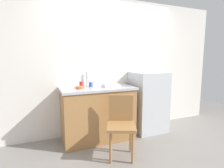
{
  "coord_description": "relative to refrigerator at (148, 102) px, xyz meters",
  "views": [
    {
      "loc": [
        -1.31,
        -2.23,
        1.42
      ],
      "look_at": [
        -0.15,
        0.6,
        0.99
      ],
      "focal_mm": 28.31,
      "sensor_mm": 36.0,
      "label": 1
    }
  ],
  "objects": [
    {
      "name": "ground_plane",
      "position": [
        -0.64,
        -0.66,
        -0.58
      ],
      "size": [
        8.0,
        8.0,
        0.0
      ],
      "primitive_type": "plane",
      "color": "gray"
    },
    {
      "name": "back_wall",
      "position": [
        -0.64,
        0.34,
        0.69
      ],
      "size": [
        4.8,
        0.1,
        2.55
      ],
      "primitive_type": "cube",
      "color": "white",
      "rests_on": "ground_plane"
    },
    {
      "name": "cabinet_base",
      "position": [
        -1.04,
        -0.01,
        -0.14
      ],
      "size": [
        1.22,
        0.6,
        0.9
      ],
      "primitive_type": "cube",
      "color": "#A87542",
      "rests_on": "ground_plane"
    },
    {
      "name": "countertop",
      "position": [
        -1.04,
        -0.01,
        0.33
      ],
      "size": [
        1.26,
        0.64,
        0.04
      ],
      "primitive_type": "cube",
      "color": "#B7B7BC",
      "rests_on": "cabinet_base"
    },
    {
      "name": "faucet",
      "position": [
        -1.16,
        0.24,
        0.48
      ],
      "size": [
        0.02,
        0.02,
        0.25
      ],
      "primitive_type": "cylinder",
      "color": "#B7B7BC",
      "rests_on": "countertop"
    },
    {
      "name": "refrigerator",
      "position": [
        0.0,
        0.0,
        0.0
      ],
      "size": [
        0.62,
        0.59,
        1.17
      ],
      "primitive_type": "cube",
      "color": "silver",
      "rests_on": "ground_plane"
    },
    {
      "name": "chair",
      "position": [
        -0.9,
        -0.66,
        -0.08
      ],
      "size": [
        0.52,
        0.52,
        0.89
      ],
      "rotation": [
        0.0,
        0.0,
        -0.4
      ],
      "color": "#A87542",
      "rests_on": "ground_plane"
    },
    {
      "name": "dish_tray",
      "position": [
        -0.81,
        -0.03,
        0.38
      ],
      "size": [
        0.28,
        0.2,
        0.05
      ],
      "primitive_type": "cube",
      "color": "white",
      "rests_on": "countertop"
    },
    {
      "name": "terracotta_bowl",
      "position": [
        -1.35,
        -0.04,
        0.37
      ],
      "size": [
        0.14,
        0.14,
        0.04
      ],
      "primitive_type": "cylinder",
      "color": "#C67042",
      "rests_on": "countertop"
    },
    {
      "name": "cup_red",
      "position": [
        -1.31,
        0.08,
        0.41
      ],
      "size": [
        0.07,
        0.07,
        0.11
      ],
      "primitive_type": "cylinder",
      "color": "red",
      "rests_on": "countertop"
    },
    {
      "name": "cup_blue",
      "position": [
        -1.14,
        0.1,
        0.39
      ],
      "size": [
        0.07,
        0.07,
        0.08
      ],
      "primitive_type": "cylinder",
      "color": "blue",
      "rests_on": "countertop"
    }
  ]
}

